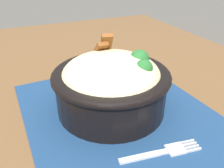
{
  "coord_description": "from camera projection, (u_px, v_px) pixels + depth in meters",
  "views": [
    {
      "loc": [
        0.31,
        -0.14,
        1.0
      ],
      "look_at": [
        -0.02,
        0.0,
        0.8
      ],
      "focal_mm": 37.0,
      "sensor_mm": 36.0,
      "label": 1
    }
  ],
  "objects": [
    {
      "name": "table",
      "position": [
        115.0,
        138.0,
        0.45
      ],
      "size": [
        1.39,
        0.94,
        0.75
      ],
      "color": "brown",
      "rests_on": "ground_plane"
    },
    {
      "name": "bowl",
      "position": [
        112.0,
        82.0,
        0.41
      ],
      "size": [
        0.24,
        0.24,
        0.13
      ],
      "color": "black",
      "rests_on": "placemat"
    },
    {
      "name": "fork",
      "position": [
        164.0,
        152.0,
        0.33
      ],
      "size": [
        0.03,
        0.12,
        0.0
      ],
      "color": "silver",
      "rests_on": "placemat"
    },
    {
      "name": "placemat",
      "position": [
        124.0,
        119.0,
        0.41
      ],
      "size": [
        0.42,
        0.34,
        0.0
      ],
      "primitive_type": "cube",
      "rotation": [
        0.0,
        0.0,
        0.05
      ],
      "color": "navy",
      "rests_on": "table"
    }
  ]
}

